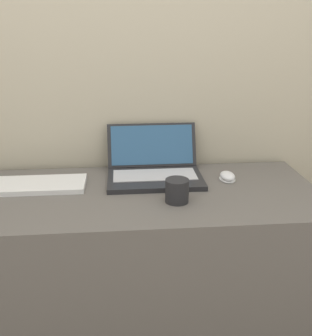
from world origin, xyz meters
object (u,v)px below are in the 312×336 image
object	(u,v)px
drink_cup	(177,190)
external_keyboard	(37,185)
laptop	(154,168)
computer_mouse	(227,176)

from	to	relation	value
drink_cup	external_keyboard	world-z (taller)	drink_cup
external_keyboard	laptop	bearing A→B (deg)	8.49
computer_mouse	external_keyboard	world-z (taller)	computer_mouse
computer_mouse	external_keyboard	distance (m)	0.77
drink_cup	computer_mouse	xyz separation A→B (m)	(0.24, 0.19, -0.03)
computer_mouse	external_keyboard	bearing A→B (deg)	-179.07
laptop	drink_cup	distance (m)	0.26
laptop	computer_mouse	world-z (taller)	laptop
laptop	computer_mouse	distance (m)	0.31
laptop	drink_cup	xyz separation A→B (m)	(0.06, -0.25, 0.00)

